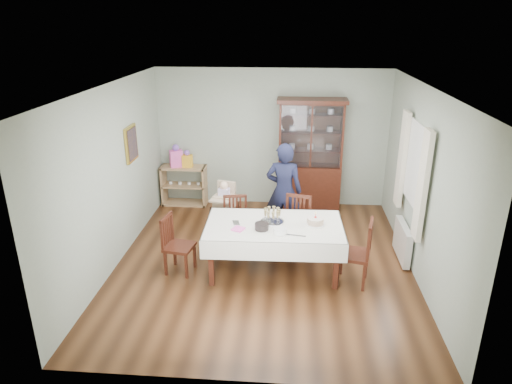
# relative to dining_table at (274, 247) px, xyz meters

# --- Properties ---
(floor) EXTENTS (5.00, 5.00, 0.00)m
(floor) POSITION_rel_dining_table_xyz_m (-0.17, 0.22, -0.38)
(floor) COLOR #593319
(floor) RESTS_ON ground
(room_shell) EXTENTS (5.00, 5.00, 5.00)m
(room_shell) POSITION_rel_dining_table_xyz_m (-0.17, 0.75, 1.32)
(room_shell) COLOR #9EAA99
(room_shell) RESTS_ON floor
(dining_table) EXTENTS (2.03, 1.20, 0.76)m
(dining_table) POSITION_rel_dining_table_xyz_m (0.00, 0.00, 0.00)
(dining_table) COLOR #431B10
(dining_table) RESTS_ON floor
(china_cabinet) EXTENTS (1.30, 0.48, 2.18)m
(china_cabinet) POSITION_rel_dining_table_xyz_m (0.58, 2.48, 0.74)
(china_cabinet) COLOR #431B10
(china_cabinet) RESTS_ON floor
(sideboard) EXTENTS (0.90, 0.38, 0.80)m
(sideboard) POSITION_rel_dining_table_xyz_m (-1.92, 2.50, 0.02)
(sideboard) COLOR tan
(sideboard) RESTS_ON floor
(picture_frame) EXTENTS (0.04, 0.48, 0.58)m
(picture_frame) POSITION_rel_dining_table_xyz_m (-2.39, 1.02, 1.27)
(picture_frame) COLOR gold
(picture_frame) RESTS_ON room_shell
(window) EXTENTS (0.04, 1.02, 1.22)m
(window) POSITION_rel_dining_table_xyz_m (2.05, 0.52, 1.17)
(window) COLOR white
(window) RESTS_ON room_shell
(curtain_left) EXTENTS (0.07, 0.30, 1.55)m
(curtain_left) POSITION_rel_dining_table_xyz_m (1.99, -0.10, 1.07)
(curtain_left) COLOR silver
(curtain_left) RESTS_ON room_shell
(curtain_right) EXTENTS (0.07, 0.30, 1.55)m
(curtain_right) POSITION_rel_dining_table_xyz_m (1.99, 1.14, 1.07)
(curtain_right) COLOR silver
(curtain_right) RESTS_ON room_shell
(radiator) EXTENTS (0.10, 0.80, 0.55)m
(radiator) POSITION_rel_dining_table_xyz_m (1.99, 0.52, -0.08)
(radiator) COLOR white
(radiator) RESTS_ON floor
(chair_far_left) EXTENTS (0.46, 0.46, 0.90)m
(chair_far_left) POSITION_rel_dining_table_xyz_m (-0.64, 0.61, -0.12)
(chair_far_left) COLOR #431B10
(chair_far_left) RESTS_ON floor
(chair_far_right) EXTENTS (0.52, 0.52, 0.96)m
(chair_far_right) POSITION_rel_dining_table_xyz_m (0.32, 0.54, -0.10)
(chair_far_right) COLOR #431B10
(chair_far_right) RESTS_ON floor
(chair_end_left) EXTENTS (0.46, 0.46, 0.89)m
(chair_end_left) POSITION_rel_dining_table_xyz_m (-1.41, -0.13, -0.12)
(chair_end_left) COLOR #431B10
(chair_end_left) RESTS_ON floor
(chair_end_right) EXTENTS (0.53, 0.53, 0.97)m
(chair_end_right) POSITION_rel_dining_table_xyz_m (1.16, -0.24, -0.09)
(chair_end_right) COLOR #431B10
(chair_end_right) RESTS_ON floor
(woman) EXTENTS (0.66, 0.47, 1.67)m
(woman) POSITION_rel_dining_table_xyz_m (0.11, 1.18, 0.45)
(woman) COLOR black
(woman) RESTS_ON floor
(high_chair) EXTENTS (0.53, 0.53, 0.99)m
(high_chair) POSITION_rel_dining_table_xyz_m (-0.90, 1.15, 0.00)
(high_chair) COLOR black
(high_chair) RESTS_ON floor
(champagne_tray) EXTENTS (0.35, 0.35, 0.21)m
(champagne_tray) POSITION_rel_dining_table_xyz_m (-0.03, 0.08, 0.44)
(champagne_tray) COLOR silver
(champagne_tray) RESTS_ON dining_table
(birthday_cake) EXTENTS (0.28, 0.28, 0.20)m
(birthday_cake) POSITION_rel_dining_table_xyz_m (0.60, 0.05, 0.43)
(birthday_cake) COLOR white
(birthday_cake) RESTS_ON dining_table
(plate_stack_dark) EXTENTS (0.23, 0.23, 0.09)m
(plate_stack_dark) POSITION_rel_dining_table_xyz_m (-0.17, -0.18, 0.42)
(plate_stack_dark) COLOR black
(plate_stack_dark) RESTS_ON dining_table
(plate_stack_white) EXTENTS (0.19, 0.19, 0.08)m
(plate_stack_white) POSITION_rel_dining_table_xyz_m (0.09, -0.29, 0.41)
(plate_stack_white) COLOR white
(plate_stack_white) RESTS_ON dining_table
(napkin_stack) EXTENTS (0.21, 0.21, 0.02)m
(napkin_stack) POSITION_rel_dining_table_xyz_m (-0.50, -0.21, 0.39)
(napkin_stack) COLOR #FF5DC2
(napkin_stack) RESTS_ON dining_table
(cutlery) EXTENTS (0.15, 0.19, 0.01)m
(cutlery) POSITION_rel_dining_table_xyz_m (-0.59, 0.01, 0.38)
(cutlery) COLOR silver
(cutlery) RESTS_ON dining_table
(cake_knife) EXTENTS (0.28, 0.07, 0.01)m
(cake_knife) POSITION_rel_dining_table_xyz_m (0.31, -0.34, 0.38)
(cake_knife) COLOR silver
(cake_knife) RESTS_ON dining_table
(gift_bag_pink) EXTENTS (0.29, 0.24, 0.46)m
(gift_bag_pink) POSITION_rel_dining_table_xyz_m (-2.04, 2.48, 0.62)
(gift_bag_pink) COLOR #FF5DC2
(gift_bag_pink) RESTS_ON sideboard
(gift_bag_orange) EXTENTS (0.20, 0.15, 0.35)m
(gift_bag_orange) POSITION_rel_dining_table_xyz_m (-1.82, 2.48, 0.57)
(gift_bag_orange) COLOR yellow
(gift_bag_orange) RESTS_ON sideboard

